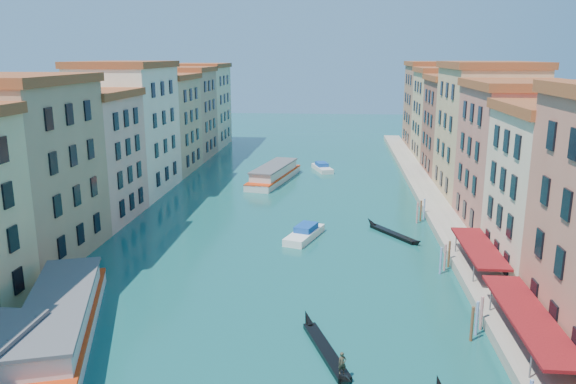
% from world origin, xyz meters
% --- Properties ---
extents(left_bank_palazzos, '(12.80, 128.40, 21.00)m').
position_xyz_m(left_bank_palazzos, '(-26.00, 64.68, 9.71)').
color(left_bank_palazzos, '#C2AD8D').
rests_on(left_bank_palazzos, ground).
extents(right_bank_palazzos, '(12.80, 128.40, 21.00)m').
position_xyz_m(right_bank_palazzos, '(30.00, 65.00, 9.75)').
color(right_bank_palazzos, brown).
rests_on(right_bank_palazzos, ground).
extents(quay, '(4.00, 140.00, 1.00)m').
position_xyz_m(quay, '(22.00, 65.00, 0.50)').
color(quay, gray).
rests_on(quay, ground).
extents(restaurant_awnings, '(3.20, 44.55, 3.12)m').
position_xyz_m(restaurant_awnings, '(22.19, 23.00, 2.99)').
color(restaurant_awnings, maroon).
rests_on(restaurant_awnings, ground).
extents(mooring_poles_right, '(1.44, 54.24, 3.20)m').
position_xyz_m(mooring_poles_right, '(19.10, 28.80, 1.30)').
color(mooring_poles_right, brown).
rests_on(mooring_poles_right, ground).
extents(vaporetto_near, '(11.59, 22.68, 3.30)m').
position_xyz_m(vaporetto_near, '(-14.00, 22.75, 1.49)').
color(vaporetto_near, silver).
rests_on(vaporetto_near, ground).
extents(vaporetto_far, '(8.17, 19.72, 2.86)m').
position_xyz_m(vaporetto_far, '(-3.51, 81.28, 1.29)').
color(vaporetto_far, silver).
rests_on(vaporetto_far, ground).
extents(gondola_fore, '(4.59, 10.73, 2.22)m').
position_xyz_m(gondola_fore, '(7.14, 22.11, 0.37)').
color(gondola_fore, black).
rests_on(gondola_fore, ground).
extents(gondola_far, '(6.72, 9.23, 1.51)m').
position_xyz_m(gondola_far, '(14.72, 51.56, 0.31)').
color(gondola_far, black).
rests_on(gondola_far, ground).
extents(motorboat_mid, '(4.81, 8.21, 1.62)m').
position_xyz_m(motorboat_mid, '(3.91, 49.35, 0.63)').
color(motorboat_mid, white).
rests_on(motorboat_mid, ground).
extents(motorboat_far, '(4.57, 7.85, 1.55)m').
position_xyz_m(motorboat_far, '(4.79, 91.19, 0.60)').
color(motorboat_far, silver).
rests_on(motorboat_far, ground).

